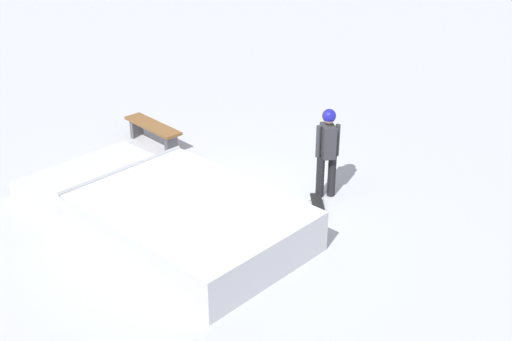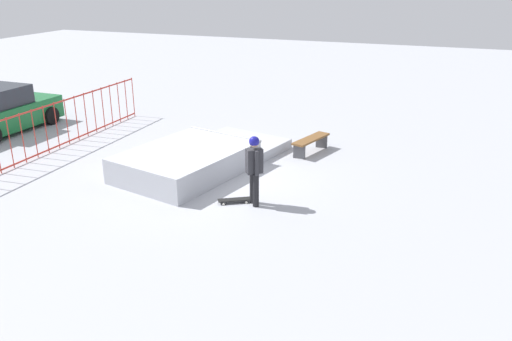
% 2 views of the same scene
% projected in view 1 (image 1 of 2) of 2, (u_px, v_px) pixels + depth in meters
% --- Properties ---
extents(ground_plane, '(60.00, 60.00, 0.00)m').
position_uv_depth(ground_plane, '(212.00, 220.00, 11.47)').
color(ground_plane, '#A8AAB2').
extents(skate_ramp, '(5.85, 3.76, 0.74)m').
position_uv_depth(skate_ramp, '(173.00, 214.00, 11.04)').
color(skate_ramp, '#B0B3BB').
rests_on(skate_ramp, ground).
extents(skater, '(0.41, 0.43, 1.73)m').
position_uv_depth(skater, '(327.00, 147.00, 11.83)').
color(skater, black).
rests_on(skater, ground).
extents(skateboard, '(0.59, 0.79, 0.09)m').
position_uv_depth(skateboard, '(317.00, 204.00, 11.82)').
color(skateboard, black).
rests_on(skateboard, ground).
extents(park_bench, '(1.65, 0.85, 0.48)m').
position_uv_depth(park_bench, '(153.00, 130.00, 14.22)').
color(park_bench, brown).
rests_on(park_bench, ground).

